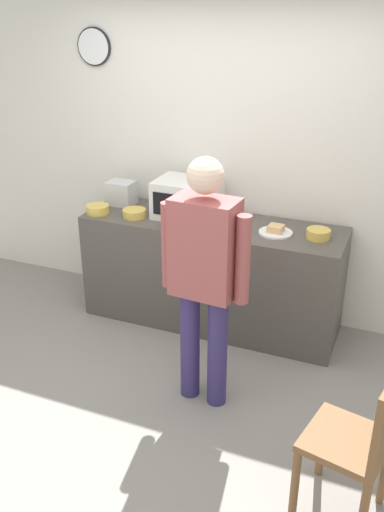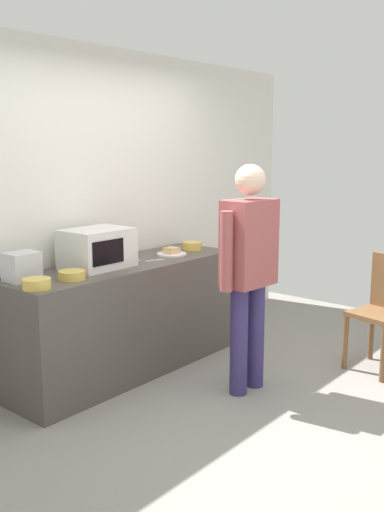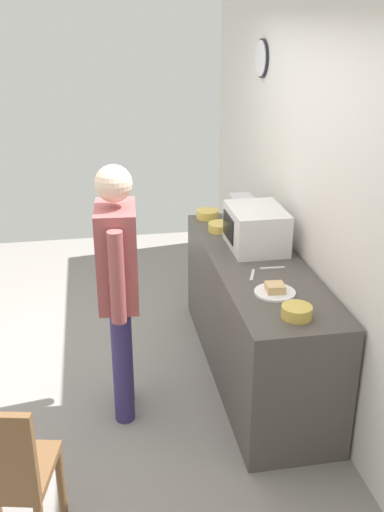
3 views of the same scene
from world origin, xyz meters
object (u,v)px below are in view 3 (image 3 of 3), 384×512
at_px(sandwich_plate, 275,291).
at_px(mixing_bowl, 297,312).
at_px(salad_bowl, 220,227).
at_px(fork_utensil, 272,268).
at_px(cereal_bowl, 208,214).
at_px(spoon_utensil, 252,275).
at_px(person_standing, 118,277).
at_px(toaster, 242,208).
at_px(microwave, 256,228).
at_px(wooden_chair, 4,474).

relative_size(sandwich_plate, mixing_bowl, 1.45).
distance_m(salad_bowl, fork_utensil, 0.80).
relative_size(cereal_bowl, spoon_utensil, 1.10).
bearing_deg(sandwich_plate, person_standing, -102.67).
xyz_separation_m(sandwich_plate, toaster, (-1.39, 0.15, 0.08)).
bearing_deg(fork_utensil, mixing_bowl, -5.82).
distance_m(sandwich_plate, spoon_utensil, 0.29).
bearing_deg(mixing_bowl, toaster, 176.04).
bearing_deg(microwave, person_standing, -62.05).
distance_m(cereal_bowl, toaster, 0.29).
distance_m(microwave, mixing_bowl, 1.08).
bearing_deg(fork_utensil, sandwich_plate, -14.94).
xyz_separation_m(toaster, fork_utensil, (1.02, -0.05, -0.10)).
height_order(sandwich_plate, cereal_bowl, cereal_bowl).
bearing_deg(sandwich_plate, fork_utensil, 165.06).
relative_size(sandwich_plate, spoon_utensil, 1.49).
relative_size(sandwich_plate, wooden_chair, 0.27).
xyz_separation_m(cereal_bowl, spoon_utensil, (1.18, 0.06, -0.03)).
bearing_deg(wooden_chair, fork_utensil, 126.80).
distance_m(microwave, toaster, 0.64).
xyz_separation_m(sandwich_plate, person_standing, (-0.21, -0.94, 0.07)).
bearing_deg(cereal_bowl, spoon_utensil, 2.98).
distance_m(salad_bowl, wooden_chair, 2.52).
relative_size(mixing_bowl, person_standing, 0.10).
xyz_separation_m(sandwich_plate, fork_utensil, (-0.37, 0.10, -0.02)).
relative_size(microwave, toaster, 2.27).
relative_size(salad_bowl, person_standing, 0.11).
height_order(fork_utensil, person_standing, person_standing).
distance_m(mixing_bowl, fork_utensil, 0.68).
relative_size(toaster, person_standing, 0.13).
xyz_separation_m(mixing_bowl, spoon_utensil, (-0.59, -0.09, -0.03)).
height_order(mixing_bowl, fork_utensil, mixing_bowl).
xyz_separation_m(cereal_bowl, toaster, (0.08, 0.27, 0.07)).
relative_size(mixing_bowl, wooden_chair, 0.19).
height_order(microwave, toaster, microwave).
bearing_deg(mixing_bowl, sandwich_plate, -174.76).
xyz_separation_m(mixing_bowl, person_standing, (-0.52, -0.97, 0.05)).
bearing_deg(mixing_bowl, wooden_chair, -70.68).
height_order(salad_bowl, toaster, toaster).
bearing_deg(microwave, toaster, 174.70).
xyz_separation_m(cereal_bowl, wooden_chair, (2.33, -1.42, -0.40)).
bearing_deg(toaster, microwave, -5.30).
distance_m(microwave, fork_utensil, 0.41).
distance_m(cereal_bowl, mixing_bowl, 1.78).
distance_m(sandwich_plate, toaster, 1.40).
distance_m(mixing_bowl, toaster, 1.71).
height_order(mixing_bowl, toaster, toaster).
height_order(toaster, wooden_chair, toaster).
distance_m(spoon_utensil, wooden_chair, 1.91).
relative_size(microwave, person_standing, 0.30).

